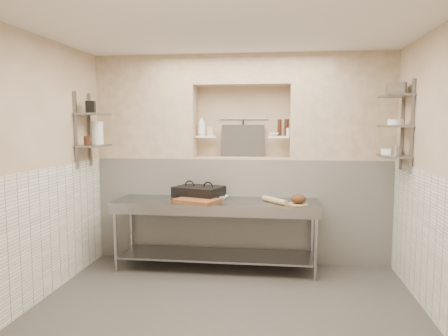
% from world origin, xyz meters
% --- Properties ---
extents(floor, '(4.00, 3.90, 0.10)m').
position_xyz_m(floor, '(0.00, 0.00, -0.05)').
color(floor, '#45413D').
rests_on(floor, ground).
extents(ceiling, '(4.00, 3.90, 0.10)m').
position_xyz_m(ceiling, '(0.00, 0.00, 2.85)').
color(ceiling, silver).
rests_on(ceiling, ground).
extents(wall_left, '(0.10, 3.90, 2.80)m').
position_xyz_m(wall_left, '(-2.05, 0.00, 1.40)').
color(wall_left, beige).
rests_on(wall_left, ground).
extents(wall_right, '(0.10, 3.90, 2.80)m').
position_xyz_m(wall_right, '(2.05, 0.00, 1.40)').
color(wall_right, beige).
rests_on(wall_right, ground).
extents(wall_back, '(4.00, 0.10, 2.80)m').
position_xyz_m(wall_back, '(0.00, 2.00, 1.40)').
color(wall_back, beige).
rests_on(wall_back, ground).
extents(wall_front, '(4.00, 0.10, 2.80)m').
position_xyz_m(wall_front, '(0.00, -2.00, 1.40)').
color(wall_front, beige).
rests_on(wall_front, ground).
extents(backwall_lower, '(4.00, 0.40, 1.40)m').
position_xyz_m(backwall_lower, '(0.00, 1.75, 0.70)').
color(backwall_lower, white).
rests_on(backwall_lower, floor).
extents(alcove_sill, '(1.30, 0.40, 0.02)m').
position_xyz_m(alcove_sill, '(0.00, 1.75, 1.41)').
color(alcove_sill, beige).
rests_on(alcove_sill, backwall_lower).
extents(backwall_pillar_left, '(1.35, 0.40, 1.40)m').
position_xyz_m(backwall_pillar_left, '(-1.33, 1.75, 2.10)').
color(backwall_pillar_left, beige).
rests_on(backwall_pillar_left, backwall_lower).
extents(backwall_pillar_right, '(1.35, 0.40, 1.40)m').
position_xyz_m(backwall_pillar_right, '(1.33, 1.75, 2.10)').
color(backwall_pillar_right, beige).
rests_on(backwall_pillar_right, backwall_lower).
extents(backwall_header, '(1.30, 0.40, 0.40)m').
position_xyz_m(backwall_header, '(0.00, 1.75, 2.60)').
color(backwall_header, beige).
rests_on(backwall_header, backwall_lower).
extents(wainscot_left, '(0.02, 3.90, 1.40)m').
position_xyz_m(wainscot_left, '(-1.99, 0.00, 0.70)').
color(wainscot_left, white).
rests_on(wainscot_left, floor).
extents(wainscot_right, '(0.02, 3.90, 1.40)m').
position_xyz_m(wainscot_right, '(1.99, 0.00, 0.70)').
color(wainscot_right, white).
rests_on(wainscot_right, floor).
extents(alcove_shelf_left, '(0.28, 0.16, 0.02)m').
position_xyz_m(alcove_shelf_left, '(-0.50, 1.75, 1.70)').
color(alcove_shelf_left, white).
rests_on(alcove_shelf_left, backwall_lower).
extents(alcove_shelf_right, '(0.28, 0.16, 0.02)m').
position_xyz_m(alcove_shelf_right, '(0.50, 1.75, 1.70)').
color(alcove_shelf_right, white).
rests_on(alcove_shelf_right, backwall_lower).
extents(utensil_rail, '(0.70, 0.02, 0.02)m').
position_xyz_m(utensil_rail, '(0.00, 1.92, 1.95)').
color(utensil_rail, gray).
rests_on(utensil_rail, wall_back).
extents(hanging_steel, '(0.02, 0.02, 0.30)m').
position_xyz_m(hanging_steel, '(0.00, 1.90, 1.78)').
color(hanging_steel, black).
rests_on(hanging_steel, utensil_rail).
extents(splash_panel, '(0.60, 0.08, 0.45)m').
position_xyz_m(splash_panel, '(0.00, 1.85, 1.64)').
color(splash_panel, '#383330').
rests_on(splash_panel, alcove_sill).
extents(shelf_rail_left_a, '(0.03, 0.03, 0.95)m').
position_xyz_m(shelf_rail_left_a, '(-1.98, 1.25, 1.80)').
color(shelf_rail_left_a, slate).
rests_on(shelf_rail_left_a, wall_left).
extents(shelf_rail_left_b, '(0.03, 0.03, 0.95)m').
position_xyz_m(shelf_rail_left_b, '(-1.98, 0.85, 1.80)').
color(shelf_rail_left_b, slate).
rests_on(shelf_rail_left_b, wall_left).
extents(wall_shelf_left_lower, '(0.30, 0.50, 0.02)m').
position_xyz_m(wall_shelf_left_lower, '(-1.84, 1.05, 1.60)').
color(wall_shelf_left_lower, slate).
rests_on(wall_shelf_left_lower, wall_left).
extents(wall_shelf_left_upper, '(0.30, 0.50, 0.03)m').
position_xyz_m(wall_shelf_left_upper, '(-1.84, 1.05, 2.00)').
color(wall_shelf_left_upper, slate).
rests_on(wall_shelf_left_upper, wall_left).
extents(shelf_rail_right_a, '(0.03, 0.03, 1.05)m').
position_xyz_m(shelf_rail_right_a, '(1.98, 1.25, 1.85)').
color(shelf_rail_right_a, slate).
rests_on(shelf_rail_right_a, wall_right).
extents(shelf_rail_right_b, '(0.03, 0.03, 1.05)m').
position_xyz_m(shelf_rail_right_b, '(1.98, 0.85, 1.85)').
color(shelf_rail_right_b, slate).
rests_on(shelf_rail_right_b, wall_right).
extents(wall_shelf_right_lower, '(0.30, 0.50, 0.02)m').
position_xyz_m(wall_shelf_right_lower, '(1.84, 1.05, 1.50)').
color(wall_shelf_right_lower, slate).
rests_on(wall_shelf_right_lower, wall_right).
extents(wall_shelf_right_mid, '(0.30, 0.50, 0.02)m').
position_xyz_m(wall_shelf_right_mid, '(1.84, 1.05, 1.85)').
color(wall_shelf_right_mid, slate).
rests_on(wall_shelf_right_mid, wall_right).
extents(wall_shelf_right_upper, '(0.30, 0.50, 0.03)m').
position_xyz_m(wall_shelf_right_upper, '(1.84, 1.05, 2.20)').
color(wall_shelf_right_upper, slate).
rests_on(wall_shelf_right_upper, wall_right).
extents(prep_table, '(2.60, 0.70, 0.90)m').
position_xyz_m(prep_table, '(-0.29, 1.18, 0.64)').
color(prep_table, gray).
rests_on(prep_table, floor).
extents(panini_press, '(0.70, 0.60, 0.16)m').
position_xyz_m(panini_press, '(-0.53, 1.31, 0.98)').
color(panini_press, black).
rests_on(panini_press, prep_table).
extents(cutting_board, '(0.62, 0.53, 0.05)m').
position_xyz_m(cutting_board, '(-0.50, 1.02, 0.92)').
color(cutting_board, brown).
rests_on(cutting_board, prep_table).
extents(knife_blade, '(0.26, 0.04, 0.01)m').
position_xyz_m(knife_blade, '(-0.36, 1.12, 0.95)').
color(knife_blade, gray).
rests_on(knife_blade, cutting_board).
extents(tongs, '(0.05, 0.28, 0.03)m').
position_xyz_m(tongs, '(-0.79, 0.99, 0.96)').
color(tongs, gray).
rests_on(tongs, cutting_board).
extents(mixing_bowl, '(0.20, 0.20, 0.05)m').
position_xyz_m(mixing_bowl, '(-0.24, 1.32, 0.92)').
color(mixing_bowl, white).
rests_on(mixing_bowl, prep_table).
extents(rolling_pin, '(0.33, 0.38, 0.07)m').
position_xyz_m(rolling_pin, '(0.46, 1.12, 0.93)').
color(rolling_pin, tan).
rests_on(rolling_pin, prep_table).
extents(bread_board, '(0.24, 0.24, 0.01)m').
position_xyz_m(bread_board, '(0.75, 1.05, 0.91)').
color(bread_board, tan).
rests_on(bread_board, prep_table).
extents(bread_loaf, '(0.19, 0.19, 0.11)m').
position_xyz_m(bread_loaf, '(0.75, 1.05, 0.97)').
color(bread_loaf, '#4C2D19').
rests_on(bread_loaf, bread_board).
extents(bottle_soap, '(0.13, 0.13, 0.28)m').
position_xyz_m(bottle_soap, '(-0.56, 1.72, 1.85)').
color(bottle_soap, white).
rests_on(bottle_soap, alcove_shelf_left).
extents(jar_alcove, '(0.08, 0.08, 0.13)m').
position_xyz_m(jar_alcove, '(-0.44, 1.77, 1.78)').
color(jar_alcove, beige).
rests_on(jar_alcove, alcove_shelf_left).
extents(bowl_alcove, '(0.16, 0.16, 0.05)m').
position_xyz_m(bowl_alcove, '(0.43, 1.73, 1.74)').
color(bowl_alcove, white).
rests_on(bowl_alcove, alcove_shelf_right).
extents(condiment_a, '(0.06, 0.06, 0.23)m').
position_xyz_m(condiment_a, '(0.60, 1.77, 1.83)').
color(condiment_a, black).
rests_on(condiment_a, alcove_shelf_right).
extents(condiment_b, '(0.06, 0.06, 0.22)m').
position_xyz_m(condiment_b, '(0.51, 1.78, 1.82)').
color(condiment_b, black).
rests_on(condiment_b, alcove_shelf_right).
extents(condiment_c, '(0.06, 0.06, 0.11)m').
position_xyz_m(condiment_c, '(0.62, 1.77, 1.77)').
color(condiment_c, white).
rests_on(condiment_c, alcove_shelf_right).
extents(jug_left, '(0.15, 0.15, 0.29)m').
position_xyz_m(jug_left, '(-1.84, 1.18, 1.76)').
color(jug_left, white).
rests_on(jug_left, wall_shelf_left_lower).
extents(jar_left, '(0.08, 0.08, 0.12)m').
position_xyz_m(jar_left, '(-1.84, 0.86, 1.67)').
color(jar_left, black).
rests_on(jar_left, wall_shelf_left_lower).
extents(box_left_upper, '(0.12, 0.12, 0.15)m').
position_xyz_m(box_left_upper, '(-1.84, 0.99, 2.09)').
color(box_left_upper, black).
rests_on(box_left_upper, wall_shelf_left_upper).
extents(bowl_right, '(0.22, 0.22, 0.06)m').
position_xyz_m(bowl_right, '(1.84, 1.20, 1.54)').
color(bowl_right, white).
rests_on(bowl_right, wall_shelf_right_lower).
extents(canister_right, '(0.11, 0.11, 0.11)m').
position_xyz_m(canister_right, '(1.84, 0.94, 1.57)').
color(canister_right, gray).
rests_on(canister_right, wall_shelf_right_lower).
extents(bowl_right_mid, '(0.17, 0.17, 0.06)m').
position_xyz_m(bowl_right_mid, '(1.84, 1.02, 1.89)').
color(bowl_right_mid, white).
rests_on(bowl_right_mid, wall_shelf_right_mid).
extents(basket_right, '(0.19, 0.23, 0.13)m').
position_xyz_m(basket_right, '(1.84, 1.06, 2.28)').
color(basket_right, gray).
rests_on(basket_right, wall_shelf_right_upper).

